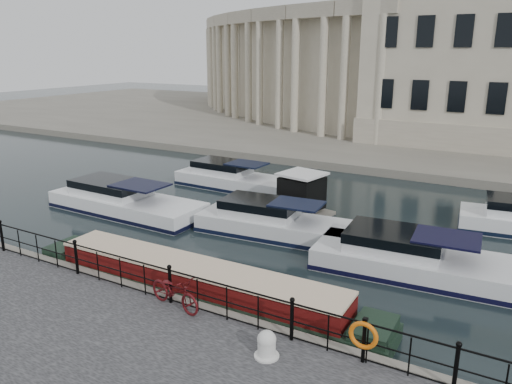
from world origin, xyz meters
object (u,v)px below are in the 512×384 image
at_px(bicycle, 175,291).
at_px(narrowboat, 196,288).
at_px(life_ring_post, 363,336).
at_px(harbour_hut, 302,196).
at_px(mooring_bollard, 267,345).

distance_m(bicycle, narrowboat, 1.80).
relative_size(life_ring_post, harbour_hut, 0.40).
xyz_separation_m(mooring_bollard, narrowboat, (-3.94, 2.39, -0.52)).
distance_m(narrowboat, harbour_hut, 9.58).
height_order(life_ring_post, harbour_hut, harbour_hut).
xyz_separation_m(life_ring_post, narrowboat, (-6.06, 1.48, -0.93)).
xyz_separation_m(mooring_bollard, life_ring_post, (2.12, 0.90, 0.41)).
distance_m(bicycle, mooring_bollard, 3.57).
height_order(bicycle, mooring_bollard, bicycle).
relative_size(bicycle, harbour_hut, 0.67).
relative_size(mooring_bollard, narrowboat, 0.05).
bearing_deg(narrowboat, life_ring_post, -14.67).
bearing_deg(mooring_bollard, bicycle, 167.16).
bearing_deg(bicycle, narrowboat, 27.00).
bearing_deg(narrowboat, bicycle, -74.89).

